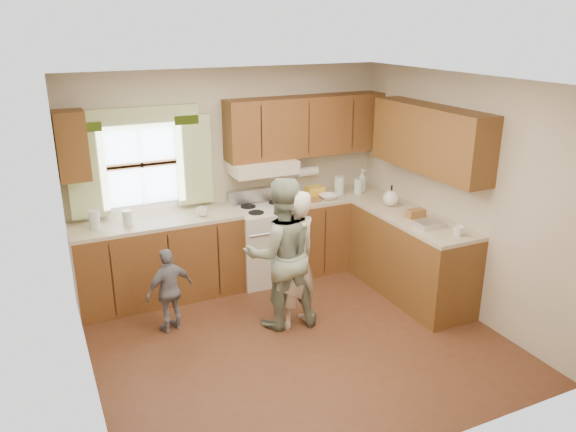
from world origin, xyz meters
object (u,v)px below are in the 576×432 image
woman_right (281,254)px  child (170,290)px  stove (267,242)px  woman_left (295,260)px

woman_right → child: (-1.06, 0.36, -0.34)m
stove → woman_left: bearing=-99.1°
woman_left → woman_right: woman_right is taller
stove → child: stove is taller
woman_left → child: bearing=-38.5°
stove → woman_left: size_ratio=0.74×
stove → child: 1.55m
woman_left → woman_right: size_ratio=0.93×
woman_right → stove: bearing=-96.5°
stove → child: size_ratio=1.21×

